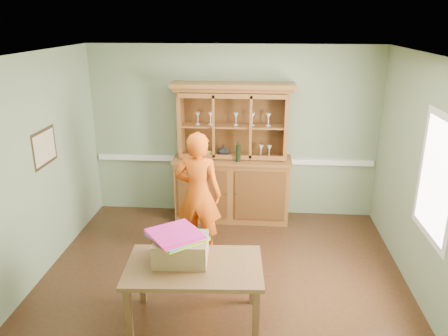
# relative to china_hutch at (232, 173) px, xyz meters

# --- Properties ---
(floor) EXTENTS (4.50, 4.50, 0.00)m
(floor) POSITION_rel_china_hutch_xyz_m (-0.00, -1.76, -0.76)
(floor) COLOR #422715
(floor) RESTS_ON ground
(ceiling) EXTENTS (4.50, 4.50, 0.00)m
(ceiling) POSITION_rel_china_hutch_xyz_m (-0.00, -1.76, 1.94)
(ceiling) COLOR white
(ceiling) RESTS_ON wall_back
(wall_back) EXTENTS (4.50, 0.00, 4.50)m
(wall_back) POSITION_rel_china_hutch_xyz_m (-0.00, 0.24, 0.59)
(wall_back) COLOR gray
(wall_back) RESTS_ON floor
(wall_left) EXTENTS (0.00, 4.00, 4.00)m
(wall_left) POSITION_rel_china_hutch_xyz_m (-2.25, -1.76, 0.59)
(wall_left) COLOR gray
(wall_left) RESTS_ON floor
(wall_right) EXTENTS (0.00, 4.00, 4.00)m
(wall_right) POSITION_rel_china_hutch_xyz_m (2.25, -1.76, 0.59)
(wall_right) COLOR gray
(wall_right) RESTS_ON floor
(wall_front) EXTENTS (4.50, 0.00, 4.50)m
(wall_front) POSITION_rel_china_hutch_xyz_m (-0.00, -3.76, 0.59)
(wall_front) COLOR gray
(wall_front) RESTS_ON floor
(chair_rail) EXTENTS (4.41, 0.05, 0.08)m
(chair_rail) POSITION_rel_china_hutch_xyz_m (-0.00, 0.22, 0.14)
(chair_rail) COLOR white
(chair_rail) RESTS_ON wall_back
(framed_map) EXTENTS (0.03, 0.60, 0.46)m
(framed_map) POSITION_rel_china_hutch_xyz_m (-2.23, -1.46, 0.79)
(framed_map) COLOR #312313
(framed_map) RESTS_ON wall_left
(window_panel) EXTENTS (0.03, 0.96, 1.36)m
(window_panel) POSITION_rel_china_hutch_xyz_m (2.23, -2.06, 0.74)
(window_panel) COLOR white
(window_panel) RESTS_ON wall_right
(china_hutch) EXTENTS (1.83, 0.60, 2.15)m
(china_hutch) POSITION_rel_china_hutch_xyz_m (0.00, 0.00, 0.00)
(china_hutch) COLOR brown
(china_hutch) RESTS_ON floor
(dining_table) EXTENTS (1.43, 0.92, 0.69)m
(dining_table) POSITION_rel_china_hutch_xyz_m (-0.22, -2.61, -0.15)
(dining_table) COLOR brown
(dining_table) RESTS_ON floor
(cardboard_box) EXTENTS (0.56, 0.46, 0.25)m
(cardboard_box) POSITION_rel_china_hutch_xyz_m (-0.37, -2.52, 0.06)
(cardboard_box) COLOR #A17C53
(cardboard_box) RESTS_ON dining_table
(kite_stack) EXTENTS (0.67, 0.67, 0.05)m
(kite_stack) POSITION_rel_china_hutch_xyz_m (-0.41, -2.50, 0.21)
(kite_stack) COLOR #DCFC1F
(kite_stack) RESTS_ON cardboard_box
(person) EXTENTS (0.67, 0.49, 1.71)m
(person) POSITION_rel_china_hutch_xyz_m (-0.38, -1.14, 0.10)
(person) COLOR #E5560E
(person) RESTS_ON floor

